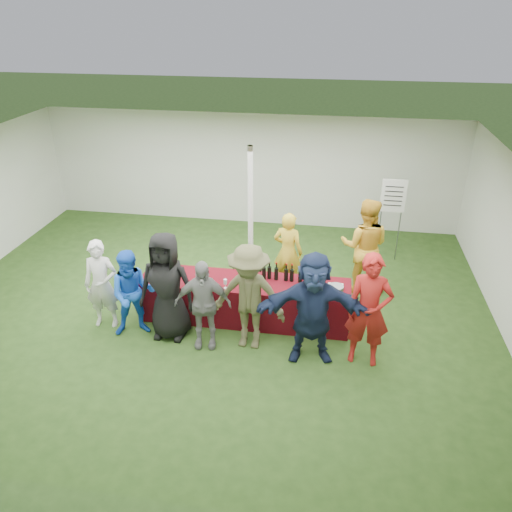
% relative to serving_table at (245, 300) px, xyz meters
% --- Properties ---
extents(ground, '(60.00, 60.00, 0.00)m').
position_rel_serving_table_xyz_m(ground, '(-0.64, 0.27, -0.38)').
color(ground, '#284719').
rests_on(ground, ground).
extents(tent, '(10.00, 10.00, 10.00)m').
position_rel_serving_table_xyz_m(tent, '(-0.14, 1.47, 0.98)').
color(tent, white).
rests_on(tent, ground).
extents(serving_table, '(3.60, 0.80, 0.75)m').
position_rel_serving_table_xyz_m(serving_table, '(0.00, 0.00, 0.00)').
color(serving_table, '#650811').
rests_on(serving_table, ground).
extents(wine_bottles, '(0.82, 0.11, 0.32)m').
position_rel_serving_table_xyz_m(wine_bottles, '(0.68, 0.14, 0.50)').
color(wine_bottles, black).
rests_on(wine_bottles, serving_table).
extents(wine_glasses, '(2.69, 0.13, 0.16)m').
position_rel_serving_table_xyz_m(wine_glasses, '(-0.44, -0.26, 0.49)').
color(wine_glasses, silver).
rests_on(wine_glasses, serving_table).
extents(water_bottle, '(0.07, 0.07, 0.23)m').
position_rel_serving_table_xyz_m(water_bottle, '(0.02, 0.08, 0.48)').
color(water_bottle, silver).
rests_on(water_bottle, serving_table).
extents(bar_towel, '(0.25, 0.18, 0.03)m').
position_rel_serving_table_xyz_m(bar_towel, '(1.54, 0.05, 0.39)').
color(bar_towel, white).
rests_on(bar_towel, serving_table).
extents(dump_bucket, '(0.25, 0.25, 0.18)m').
position_rel_serving_table_xyz_m(dump_bucket, '(1.54, -0.22, 0.46)').
color(dump_bucket, slate).
rests_on(dump_bucket, serving_table).
extents(wine_list_sign, '(0.50, 0.03, 1.80)m').
position_rel_serving_table_xyz_m(wine_list_sign, '(2.61, 2.71, 0.94)').
color(wine_list_sign, slate).
rests_on(wine_list_sign, ground).
extents(staff_pourer, '(0.65, 0.51, 1.58)m').
position_rel_serving_table_xyz_m(staff_pourer, '(0.62, 1.15, 0.41)').
color(staff_pourer, gold).
rests_on(staff_pourer, ground).
extents(staff_back, '(0.98, 0.80, 1.86)m').
position_rel_serving_table_xyz_m(staff_back, '(2.03, 1.33, 0.56)').
color(staff_back, gold).
rests_on(staff_back, ground).
extents(customer_0, '(0.61, 0.44, 1.58)m').
position_rel_serving_table_xyz_m(customer_0, '(-2.32, -0.55, 0.41)').
color(customer_0, silver).
rests_on(customer_0, ground).
extents(customer_1, '(0.88, 0.78, 1.52)m').
position_rel_serving_table_xyz_m(customer_1, '(-1.71, -0.70, 0.38)').
color(customer_1, blue).
rests_on(customer_1, ground).
extents(customer_2, '(0.92, 0.61, 1.85)m').
position_rel_serving_table_xyz_m(customer_2, '(-1.14, -0.66, 0.55)').
color(customer_2, black).
rests_on(customer_2, ground).
extents(customer_3, '(0.94, 0.49, 1.53)m').
position_rel_serving_table_xyz_m(customer_3, '(-0.51, -0.84, 0.39)').
color(customer_3, slate).
rests_on(customer_3, ground).
extents(customer_4, '(1.21, 0.76, 1.79)m').
position_rel_serving_table_xyz_m(customer_4, '(0.21, -0.74, 0.52)').
color(customer_4, '#4B4A2C').
rests_on(customer_4, ground).
extents(customer_5, '(1.74, 0.74, 1.82)m').
position_rel_serving_table_xyz_m(customer_5, '(1.21, -0.89, 0.54)').
color(customer_5, '#172340').
rests_on(customer_5, ground).
extents(customer_6, '(0.70, 0.49, 1.83)m').
position_rel_serving_table_xyz_m(customer_6, '(2.03, -0.84, 0.54)').
color(customer_6, maroon).
rests_on(customer_6, ground).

